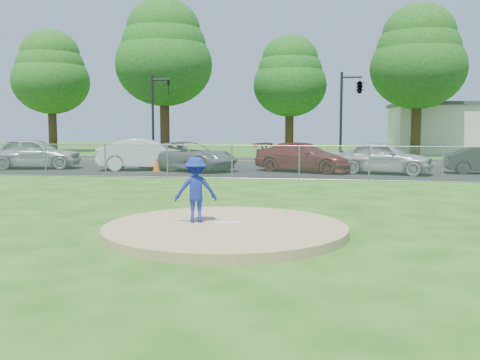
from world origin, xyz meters
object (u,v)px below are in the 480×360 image
object	(u,v)px
pitcher	(196,190)
parked_car_silver	(34,153)
traffic_signal_center	(358,88)
tree_center	(290,76)
tree_right	(418,56)
parked_car_pearl	(383,157)
tree_far_left	(51,72)
parked_car_gray	(187,156)
tree_left	(164,53)
parked_car_darkred	(304,157)
traffic_signal_left	(156,110)
traffic_cone	(157,164)
parked_car_white	(146,154)

from	to	relation	value
pitcher	parked_car_silver	xyz separation A→B (m)	(-13.00, 15.40, -0.08)
traffic_signal_center	tree_center	bearing A→B (deg)	112.49
traffic_signal_center	tree_right	bearing A→B (deg)	63.29
parked_car_pearl	tree_far_left	bearing A→B (deg)	71.19
traffic_signal_center	parked_car_gray	world-z (taller)	traffic_signal_center
tree_left	parked_car_gray	distance (m)	17.95
parked_car_silver	parked_car_darkred	bearing A→B (deg)	-102.10
pitcher	traffic_signal_left	bearing A→B (deg)	-87.48
tree_left	traffic_cone	size ratio (longest dim) A/B	16.68
traffic_signal_left	parked_car_pearl	size ratio (longest dim) A/B	1.17
parked_car_gray	parked_car_darkred	bearing A→B (deg)	-66.86
pitcher	parked_car_silver	bearing A→B (deg)	-67.57
tree_far_left	tree_center	size ratio (longest dim) A/B	1.09
parked_car_darkred	parked_car_silver	bearing A→B (deg)	112.36
tree_left	tree_right	distance (m)	20.03
tree_far_left	parked_car_gray	xyz separation A→B (m)	(16.93, -17.21, -6.29)
parked_car_white	parked_car_pearl	world-z (taller)	parked_car_white
parked_car_darkred	tree_left	bearing A→B (deg)	59.66
tree_far_left	parked_car_silver	distance (m)	20.18
pitcher	traffic_cone	distance (m)	15.68
tree_left	pitcher	bearing A→B (deg)	-71.54
tree_center	parked_car_white	bearing A→B (deg)	-109.07
tree_left	parked_car_pearl	world-z (taller)	tree_left
tree_far_left	tree_left	bearing A→B (deg)	-10.30
parked_car_pearl	traffic_signal_center	bearing A→B (deg)	22.35
traffic_signal_left	parked_car_darkred	bearing A→B (deg)	-31.29
tree_far_left	traffic_signal_left	distance (m)	17.60
parked_car_white	parked_car_gray	bearing A→B (deg)	-101.39
parked_car_gray	parked_car_pearl	xyz separation A→B (m)	(9.97, -0.23, 0.05)
tree_right	pitcher	bearing A→B (deg)	-107.05
parked_car_darkred	parked_car_pearl	bearing A→B (deg)	-76.43
traffic_signal_center	parked_car_pearl	world-z (taller)	traffic_signal_center
parked_car_darkred	tree_right	bearing A→B (deg)	-5.72
traffic_signal_left	parked_car_darkred	distance (m)	11.75
pitcher	parked_car_pearl	size ratio (longest dim) A/B	0.31
parked_car_silver	parked_car_darkred	world-z (taller)	parked_car_silver
tree_center	traffic_signal_center	distance (m)	13.12
parked_car_gray	parked_car_darkred	size ratio (longest dim) A/B	1.06
tree_left	traffic_signal_left	bearing A→B (deg)	-76.04
tree_center	tree_left	bearing A→B (deg)	-163.30
tree_center	pitcher	distance (m)	34.19
tree_left	traffic_signal_left	distance (m)	10.48
parked_car_gray	tree_left	bearing A→B (deg)	41.98
tree_center	parked_car_gray	world-z (taller)	tree_center
tree_left	pitcher	size ratio (longest dim) A/B	8.40
parked_car_white	parked_car_darkred	xyz separation A→B (m)	(8.33, 0.30, -0.08)
tree_center	tree_right	bearing A→B (deg)	-11.31
parked_car_silver	parked_car_gray	size ratio (longest dim) A/B	0.92
tree_center	tree_right	xyz separation A→B (m)	(10.00, -2.00, 1.18)
parked_car_darkred	traffic_signal_center	bearing A→B (deg)	-5.47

